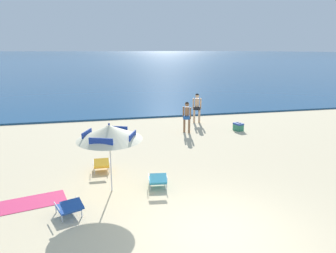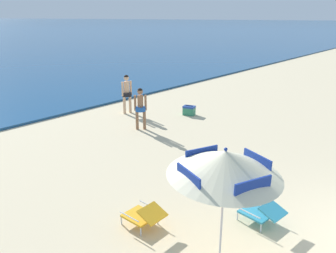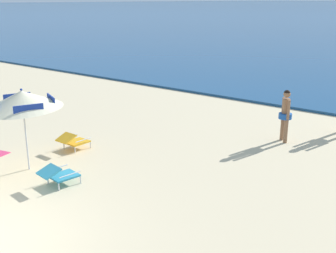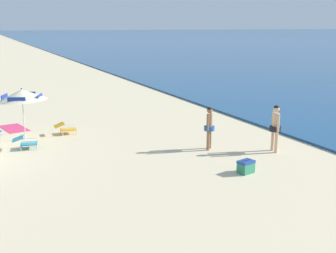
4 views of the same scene
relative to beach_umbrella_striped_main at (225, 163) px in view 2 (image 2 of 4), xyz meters
The scene contains 6 objects.
beach_umbrella_striped_main is the anchor object (origin of this frame).
lounge_chair_under_umbrella 2.26m from the beach_umbrella_striped_main, 98.41° to the left, with size 0.59×0.89×0.51m.
lounge_chair_beside_umbrella 2.07m from the beach_umbrella_striped_main, ahead, with size 0.65×0.93×0.50m.
person_standing_near_shore 7.40m from the beach_umbrella_striped_main, 55.53° to the left, with size 0.39×0.39×1.58m.
person_standing_beside 9.73m from the beach_umbrella_striped_main, 56.40° to the left, with size 0.50×0.42×1.70m.
cooler_box 9.17m from the beach_umbrella_striped_main, 40.17° to the left, with size 0.47×0.57×0.43m.
Camera 2 is at (-6.57, 0.42, 4.07)m, focal length 35.74 mm.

